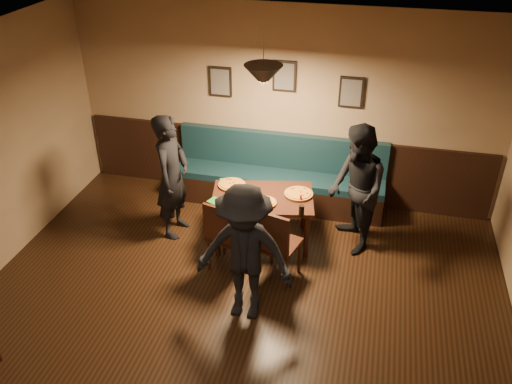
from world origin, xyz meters
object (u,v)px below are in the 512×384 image
at_px(chair_near_left, 228,234).
at_px(chair_near_right, 279,242).
at_px(dining_table, 262,219).
at_px(diner_right, 356,190).
at_px(diner_left, 172,177).
at_px(booth_bench, 278,174).
at_px(diner_front, 244,254).
at_px(soda_glass, 301,211).
at_px(tabasco_bottle, 301,198).

xyz_separation_m(chair_near_left, chair_near_right, (0.63, -0.07, 0.03)).
distance_m(dining_table, diner_right, 1.26).
xyz_separation_m(dining_table, chair_near_left, (-0.28, -0.60, 0.13)).
bearing_deg(diner_left, booth_bench, -46.11).
bearing_deg(diner_right, diner_front, -57.49).
height_order(dining_table, soda_glass, soda_glass).
relative_size(diner_left, soda_glass, 11.85).
bearing_deg(tabasco_bottle, diner_right, 14.96).
xyz_separation_m(booth_bench, tabasco_bottle, (0.47, -0.96, 0.23)).
height_order(diner_right, diner_front, diner_right).
relative_size(dining_table, chair_near_right, 1.27).
xyz_separation_m(chair_near_left, diner_front, (0.40, -0.76, 0.33)).
height_order(chair_near_right, diner_front, diner_front).
bearing_deg(soda_glass, booth_bench, 112.74).
relative_size(diner_front, soda_glass, 11.25).
relative_size(dining_table, diner_left, 0.75).
relative_size(booth_bench, dining_table, 2.37).
bearing_deg(tabasco_bottle, diner_front, -105.33).
distance_m(dining_table, chair_near_left, 0.67).
xyz_separation_m(booth_bench, diner_left, (-1.19, -1.00, 0.34)).
bearing_deg(soda_glass, chair_near_left, -161.32).
bearing_deg(chair_near_left, diner_front, -47.03).
relative_size(booth_bench, soda_glass, 21.05).
distance_m(booth_bench, diner_right, 1.41).
height_order(dining_table, tabasco_bottle, tabasco_bottle).
relative_size(diner_right, diner_front, 1.05).
height_order(chair_near_left, diner_left, diner_left).
bearing_deg(dining_table, diner_left, 171.22).
distance_m(chair_near_right, diner_right, 1.20).
bearing_deg(chair_near_left, chair_near_right, 8.91).
distance_m(diner_front, soda_glass, 1.13).
xyz_separation_m(diner_right, diner_front, (-1.03, -1.53, -0.04)).
xyz_separation_m(chair_near_right, tabasco_bottle, (0.14, 0.66, 0.24)).
bearing_deg(chair_near_right, diner_left, 173.47).
bearing_deg(dining_table, soda_glass, -41.58).
bearing_deg(diner_front, chair_near_right, 72.98).
height_order(booth_bench, diner_right, diner_right).
distance_m(diner_right, tabasco_bottle, 0.69).
xyz_separation_m(dining_table, tabasco_bottle, (0.49, -0.01, 0.39)).
xyz_separation_m(chair_near_right, diner_right, (0.80, 0.84, 0.34)).
distance_m(chair_near_right, soda_glass, 0.47).
height_order(booth_bench, diner_front, diner_front).
distance_m(chair_near_right, tabasco_bottle, 0.71).
bearing_deg(diner_right, soda_glass, -74.46).
height_order(chair_near_right, diner_right, diner_right).
distance_m(diner_left, diner_front, 1.84).
bearing_deg(diner_left, dining_table, -83.52).
xyz_separation_m(dining_table, diner_right, (1.15, 0.17, 0.50)).
xyz_separation_m(booth_bench, chair_near_right, (0.33, -1.62, -0.00)).
distance_m(booth_bench, chair_near_right, 1.65).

